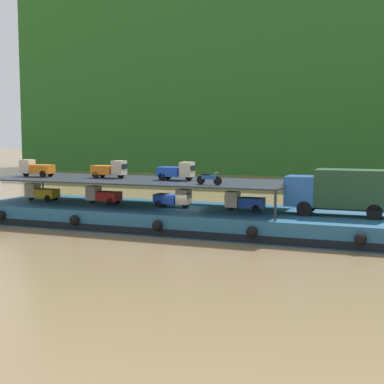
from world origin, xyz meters
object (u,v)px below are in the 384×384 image
mini_truck_lower_stern (41,192)px  mini_truck_upper_mid (110,169)px  mini_truck_lower_mid (173,198)px  mini_truck_upper_fore (177,171)px  mini_truck_lower_fore (244,202)px  covered_lorry (341,191)px  mini_truck_lower_aft (103,195)px  cargo_barge (183,218)px  mini_truck_upper_stern (36,168)px  motorcycle_upper_port (209,178)px

mini_truck_lower_stern → mini_truck_upper_mid: size_ratio=1.01×
mini_truck_lower_mid → mini_truck_upper_fore: bearing=80.1°
mini_truck_lower_mid → mini_truck_lower_fore: (5.52, -0.12, 0.00)m
covered_lorry → mini_truck_lower_aft: size_ratio=2.86×
cargo_barge → mini_truck_upper_stern: (-12.72, -0.54, 3.44)m
mini_truck_lower_aft → mini_truck_lower_mid: bearing=0.5°
mini_truck_lower_stern → mini_truck_upper_stern: bearing=-113.1°
covered_lorry → mini_truck_upper_stern: (-24.03, -0.60, 1.00)m
cargo_barge → mini_truck_lower_aft: mini_truck_lower_aft is taller
mini_truck_lower_fore → mini_truck_upper_fore: size_ratio=1.01×
covered_lorry → mini_truck_upper_fore: size_ratio=2.87×
mini_truck_lower_aft → covered_lorry: bearing=0.6°
cargo_barge → covered_lorry: size_ratio=4.14×
mini_truck_lower_aft → mini_truck_upper_mid: bearing=59.2°
mini_truck_lower_aft → mini_truck_lower_mid: (6.00, 0.05, 0.00)m
cargo_barge → mini_truck_lower_mid: 1.64m
motorcycle_upper_port → mini_truck_lower_fore: bearing=48.9°
mini_truck_upper_stern → mini_truck_upper_mid: same height
mini_truck_upper_fore → mini_truck_lower_fore: bearing=-6.1°
covered_lorry → mini_truck_upper_mid: mini_truck_upper_mid is taller
mini_truck_upper_fore → covered_lorry: bearing=-1.6°
mini_truck_lower_mid → mini_truck_upper_mid: 6.04m
mini_truck_lower_mid → mini_truck_upper_stern: bearing=-177.7°
covered_lorry → cargo_barge: bearing=-179.7°
mini_truck_upper_stern → motorcycle_upper_port: (15.57, -1.79, -0.26)m
covered_lorry → motorcycle_upper_port: size_ratio=4.16×
motorcycle_upper_port → mini_truck_upper_fore: bearing=142.6°
mini_truck_lower_mid → mini_truck_lower_aft: bearing=-179.5°
mini_truck_lower_stern → mini_truck_lower_mid: same height
cargo_barge → covered_lorry: (11.31, 0.06, 2.44)m
mini_truck_lower_fore → motorcycle_upper_port: motorcycle_upper_port is taller
cargo_barge → mini_truck_lower_stern: mini_truck_lower_stern is taller
mini_truck_lower_stern → mini_truck_upper_mid: (6.10, 0.59, 2.00)m
mini_truck_lower_aft → mini_truck_upper_stern: size_ratio=0.98×
mini_truck_lower_stern → mini_truck_upper_mid: bearing=5.5°
mini_truck_lower_aft → mini_truck_lower_fore: (11.51, -0.06, 0.00)m
mini_truck_lower_mid → mini_truck_upper_mid: (-5.67, 0.49, 2.00)m
covered_lorry → mini_truck_lower_fore: 6.66m
mini_truck_lower_aft → mini_truck_upper_fore: (6.08, 0.51, 2.00)m
mini_truck_lower_aft → mini_truck_upper_stern: mini_truck_upper_stern is taller
covered_lorry → mini_truck_lower_stern: (-23.87, -0.23, -1.00)m
mini_truck_lower_stern → mini_truck_lower_mid: (11.77, 0.10, 0.00)m
mini_truck_upper_stern → mini_truck_upper_fore: (12.01, 0.93, 0.00)m
motorcycle_upper_port → mini_truck_upper_mid: bearing=163.5°
covered_lorry → mini_truck_lower_mid: size_ratio=2.86×
mini_truck_lower_mid → mini_truck_upper_fore: size_ratio=1.00×
mini_truck_upper_mid → mini_truck_upper_fore: bearing=-0.3°
mini_truck_lower_mid → mini_truck_upper_stern: mini_truck_upper_stern is taller
covered_lorry → mini_truck_lower_stern: 23.89m
motorcycle_upper_port → mini_truck_lower_mid: bearing=148.1°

